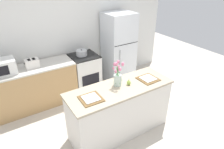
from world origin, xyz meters
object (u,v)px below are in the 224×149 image
object	(u,v)px
pear_figurine	(129,82)
cooking_pot	(82,53)
flower_vase	(118,77)
stove_range	(85,73)
microwave	(1,67)
toaster	(32,63)
plate_setting_right	(148,79)
refrigerator	(119,48)
plate_setting_left	(91,99)

from	to	relation	value
pear_figurine	cooking_pot	size ratio (longest dim) A/B	0.45
flower_vase	cooking_pot	distance (m)	1.55
stove_range	flower_vase	world-z (taller)	flower_vase
pear_figurine	microwave	bearing A→B (deg)	136.68
stove_range	microwave	world-z (taller)	microwave
cooking_pot	stove_range	bearing A→B (deg)	-28.91
flower_vase	stove_range	bearing A→B (deg)	86.37
toaster	plate_setting_right	bearing A→B (deg)	-46.11
flower_vase	microwave	xyz separation A→B (m)	(-1.55, 1.52, -0.05)
plate_setting_right	toaster	world-z (taller)	toaster
refrigerator	cooking_pot	world-z (taller)	refrigerator
stove_range	pear_figurine	xyz separation A→B (m)	(0.06, -1.61, 0.52)
stove_range	microwave	xyz separation A→B (m)	(-1.65, -0.00, 0.59)
flower_vase	pear_figurine	distance (m)	0.21
cooking_pot	microwave	xyz separation A→B (m)	(-1.61, -0.02, 0.07)
pear_figurine	cooking_pot	world-z (taller)	cooking_pot
stove_range	microwave	size ratio (longest dim) A/B	1.88
toaster	microwave	xyz separation A→B (m)	(-0.53, 0.01, 0.05)
stove_range	pear_figurine	bearing A→B (deg)	-87.84
microwave	plate_setting_left	bearing A→B (deg)	-58.91
stove_range	plate_setting_right	world-z (taller)	plate_setting_right
flower_vase	microwave	distance (m)	2.17
pear_figurine	plate_setting_right	bearing A→B (deg)	-4.67
plate_setting_left	stove_range	bearing A→B (deg)	68.24
stove_range	pear_figurine	distance (m)	1.70
cooking_pot	microwave	size ratio (longest dim) A/B	0.51
stove_range	refrigerator	world-z (taller)	refrigerator
plate_setting_right	microwave	size ratio (longest dim) A/B	0.68
cooking_pot	pear_figurine	bearing A→B (deg)	-86.54
refrigerator	toaster	distance (m)	2.07
refrigerator	cooking_pot	size ratio (longest dim) A/B	7.11
microwave	toaster	bearing A→B (deg)	-0.94
flower_vase	plate_setting_right	size ratio (longest dim) A/B	1.29
toaster	cooking_pot	bearing A→B (deg)	1.60
plate_setting_right	cooking_pot	xyz separation A→B (m)	(-0.49, 1.67, 0.02)
stove_range	plate_setting_left	size ratio (longest dim) A/B	2.75
flower_vase	plate_setting_left	bearing A→B (deg)	-167.44
stove_range	toaster	distance (m)	1.24
flower_vase	pear_figurine	bearing A→B (deg)	-30.45
stove_range	flower_vase	size ratio (longest dim) A/B	2.13
flower_vase	plate_setting_right	bearing A→B (deg)	-12.72
refrigerator	plate_setting_right	bearing A→B (deg)	-106.70
toaster	microwave	size ratio (longest dim) A/B	0.58
refrigerator	plate_setting_right	world-z (taller)	refrigerator
toaster	plate_setting_left	bearing A→B (deg)	-74.28
cooking_pot	refrigerator	bearing A→B (deg)	-1.17
plate_setting_left	toaster	size ratio (longest dim) A/B	1.17
plate_setting_left	plate_setting_right	world-z (taller)	same
plate_setting_right	toaster	xyz separation A→B (m)	(-1.57, 1.63, 0.05)
pear_figurine	plate_setting_left	distance (m)	0.72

